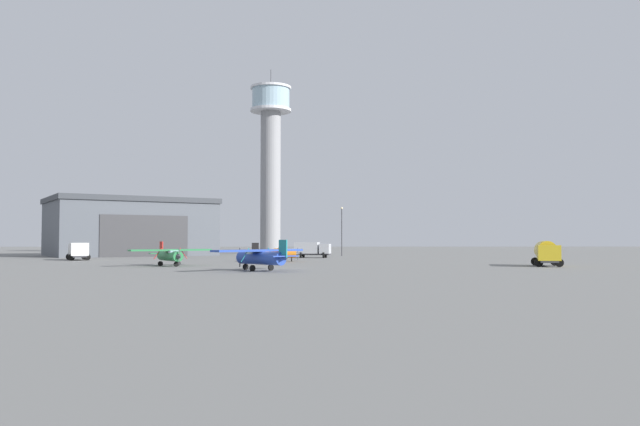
% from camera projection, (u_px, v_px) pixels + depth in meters
% --- Properties ---
extents(ground_plane, '(400.00, 400.00, 0.00)m').
position_uv_depth(ground_plane, '(290.00, 269.00, 68.12)').
color(ground_plane, slate).
extents(control_tower, '(9.25, 9.25, 41.87)m').
position_uv_depth(control_tower, '(271.00, 150.00, 141.34)').
color(control_tower, gray).
rests_on(control_tower, ground_plane).
extents(hangar, '(37.13, 34.06, 11.27)m').
position_uv_depth(hangar, '(130.00, 227.00, 124.52)').
color(hangar, '#4C5159').
rests_on(hangar, ground_plane).
extents(airplane_green, '(9.36, 7.53, 2.96)m').
position_uv_depth(airplane_green, '(170.00, 255.00, 76.02)').
color(airplane_green, '#287A42').
rests_on(airplane_green, ground_plane).
extents(airplane_orange, '(7.25, 9.23, 2.73)m').
position_uv_depth(airplane_orange, '(276.00, 253.00, 90.89)').
color(airplane_orange, orange).
rests_on(airplane_orange, ground_plane).
extents(airplane_blue, '(9.14, 8.57, 3.20)m').
position_uv_depth(airplane_blue, '(261.00, 256.00, 64.13)').
color(airplane_blue, '#2847A8').
rests_on(airplane_blue, ground_plane).
extents(truck_fuel_tanker_yellow, '(4.23, 6.45, 3.04)m').
position_uv_depth(truck_fuel_tanker_yellow, '(546.00, 252.00, 75.31)').
color(truck_fuel_tanker_yellow, '#38383D').
rests_on(truck_fuel_tanker_yellow, ground_plane).
extents(truck_box_silver, '(6.54, 4.07, 2.70)m').
position_uv_depth(truck_box_silver, '(312.00, 249.00, 109.07)').
color(truck_box_silver, '#38383D').
rests_on(truck_box_silver, ground_plane).
extents(truck_box_white, '(4.72, 6.17, 2.68)m').
position_uv_depth(truck_box_white, '(78.00, 250.00, 96.54)').
color(truck_box_white, '#38383D').
rests_on(truck_box_white, ground_plane).
extents(light_post_east, '(0.44, 0.44, 9.50)m').
position_uv_depth(light_post_east, '(342.00, 227.00, 120.98)').
color(light_post_east, '#38383D').
rests_on(light_post_east, ground_plane).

